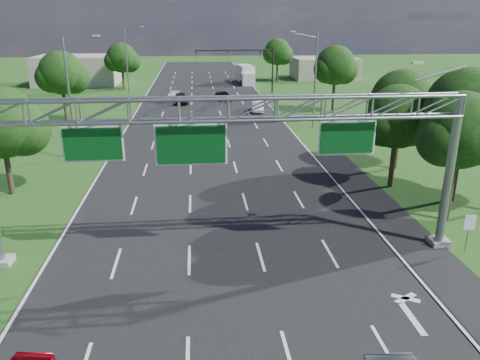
{
  "coord_description": "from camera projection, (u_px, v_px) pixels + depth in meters",
  "views": [
    {
      "loc": [
        -1.23,
        -9.41,
        11.54
      ],
      "look_at": [
        0.92,
        13.18,
        3.58
      ],
      "focal_mm": 35.0,
      "sensor_mm": 36.0,
      "label": 1
    }
  ],
  "objects": [
    {
      "name": "traffic_signal",
      "position": [
        250.0,
        60.0,
        72.79
      ],
      "size": [
        12.21,
        0.24,
        7.0
      ],
      "color": "black",
      "rests_on": "ground"
    },
    {
      "name": "regulatory_sign",
      "position": [
        469.0,
        226.0,
        23.69
      ],
      "size": [
        0.6,
        0.08,
        2.1
      ],
      "color": "gray",
      "rests_on": "ground"
    },
    {
      "name": "streetlight_l_near",
      "position": [
        72.0,
        94.0,
        38.1
      ],
      "size": [
        2.97,
        0.22,
        10.16
      ],
      "color": "gray",
      "rests_on": "ground"
    },
    {
      "name": "building_left",
      "position": [
        78.0,
        70.0,
        83.26
      ],
      "size": [
        14.0,
        10.0,
        5.0
      ],
      "primitive_type": "cube",
      "color": "gray",
      "rests_on": "ground"
    },
    {
      "name": "car_queue_c",
      "position": [
        181.0,
        98.0,
        65.23
      ],
      "size": [
        2.22,
        4.54,
        1.49
      ],
      "primitive_type": "imported",
      "rotation": [
        0.0,
        0.0,
        0.11
      ],
      "color": "black",
      "rests_on": "ground"
    },
    {
      "name": "tree_cluster_right",
      "position": [
        444.0,
        118.0,
        30.36
      ],
      "size": [
        9.91,
        14.6,
        8.68
      ],
      "color": "#2D2116",
      "rests_on": "ground"
    },
    {
      "name": "ground",
      "position": [
        211.0,
        156.0,
        40.95
      ],
      "size": [
        220.0,
        220.0,
        0.0
      ],
      "primitive_type": "plane",
      "color": "#275218",
      "rests_on": "ground"
    },
    {
      "name": "car_queue_d",
      "position": [
        258.0,
        106.0,
        59.76
      ],
      "size": [
        1.83,
        4.2,
        1.34
      ],
      "primitive_type": "imported",
      "rotation": [
        0.0,
        0.0,
        -0.1
      ],
      "color": "#B9B9B9",
      "rests_on": "ground"
    },
    {
      "name": "car_queue_a",
      "position": [
        174.0,
        97.0,
        66.61
      ],
      "size": [
        2.02,
        4.61,
        1.32
      ],
      "primitive_type": "imported",
      "rotation": [
        0.0,
        0.0,
        -0.04
      ],
      "color": "white",
      "rests_on": "ground"
    },
    {
      "name": "tree_verge_la",
      "position": [
        2.0,
        126.0,
        30.66
      ],
      "size": [
        5.76,
        4.8,
        7.4
      ],
      "color": "#2D2116",
      "rests_on": "ground"
    },
    {
      "name": "streetlight_r_mid",
      "position": [
        314.0,
        76.0,
        49.51
      ],
      "size": [
        2.97,
        0.22,
        10.16
      ],
      "color": "gray",
      "rests_on": "ground"
    },
    {
      "name": "tree_verge_re",
      "position": [
        278.0,
        53.0,
        85.62
      ],
      "size": [
        5.76,
        4.8,
        7.84
      ],
      "color": "#2D2116",
      "rests_on": "ground"
    },
    {
      "name": "box_truck",
      "position": [
        246.0,
        75.0,
        85.12
      ],
      "size": [
        3.07,
        8.45,
        3.11
      ],
      "rotation": [
        0.0,
        0.0,
        0.12
      ],
      "color": "white",
      "rests_on": "ground"
    },
    {
      "name": "road",
      "position": [
        211.0,
        156.0,
        40.95
      ],
      "size": [
        18.0,
        180.0,
        0.02
      ],
      "primitive_type": "cube",
      "color": "black",
      "rests_on": "ground"
    },
    {
      "name": "tree_verge_lc",
      "position": [
        122.0,
        59.0,
        75.77
      ],
      "size": [
        5.76,
        4.8,
        7.62
      ],
      "color": "#2D2116",
      "rests_on": "ground"
    },
    {
      "name": "tree_verge_rd",
      "position": [
        336.0,
        67.0,
        57.47
      ],
      "size": [
        5.76,
        4.8,
        8.28
      ],
      "color": "#2D2116",
      "rests_on": "ground"
    },
    {
      "name": "tree_verge_lb",
      "position": [
        62.0,
        75.0,
        51.87
      ],
      "size": [
        5.76,
        4.8,
        8.06
      ],
      "color": "#2D2116",
      "rests_on": "ground"
    },
    {
      "name": "sign_gantry",
      "position": [
        230.0,
        122.0,
        21.79
      ],
      "size": [
        23.5,
        1.0,
        9.56
      ],
      "color": "gray",
      "rests_on": "ground"
    },
    {
      "name": "streetlight_l_far",
      "position": [
        128.0,
        58.0,
        70.98
      ],
      "size": [
        2.97,
        0.22,
        10.16
      ],
      "color": "gray",
      "rests_on": "ground"
    },
    {
      "name": "car_queue_b",
      "position": [
        223.0,
        96.0,
        67.78
      ],
      "size": [
        2.55,
        4.61,
        1.22
      ],
      "primitive_type": "imported",
      "rotation": [
        0.0,
        0.0,
        0.12
      ],
      "color": "black",
      "rests_on": "ground"
    },
    {
      "name": "building_right",
      "position": [
        324.0,
        68.0,
        91.29
      ],
      "size": [
        12.0,
        9.0,
        4.0
      ],
      "primitive_type": "cube",
      "color": "gray",
      "rests_on": "ground"
    },
    {
      "name": "road_flare",
      "position": [
        399.0,
        229.0,
        26.83
      ],
      "size": [
        3.0,
        30.0,
        0.02
      ],
      "primitive_type": "cube",
      "color": "black",
      "rests_on": "ground"
    }
  ]
}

